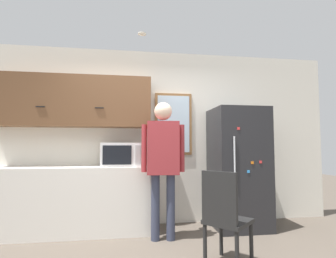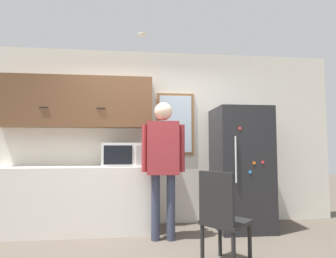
{
  "view_description": "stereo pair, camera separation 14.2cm",
  "coord_description": "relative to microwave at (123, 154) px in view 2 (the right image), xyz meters",
  "views": [
    {
      "loc": [
        -0.28,
        -2.37,
        1.18
      ],
      "look_at": [
        0.21,
        0.95,
        1.41
      ],
      "focal_mm": 28.0,
      "sensor_mm": 36.0,
      "label": 1
    },
    {
      "loc": [
        -0.13,
        -2.38,
        1.18
      ],
      "look_at": [
        0.21,
        0.95,
        1.41
      ],
      "focal_mm": 28.0,
      "sensor_mm": 36.0,
      "label": 2
    }
  ],
  "objects": [
    {
      "name": "ceiling_light",
      "position": [
        0.27,
        -0.39,
        1.61
      ],
      "size": [
        0.11,
        0.11,
        0.01
      ],
      "color": "white"
    },
    {
      "name": "back_wall",
      "position": [
        0.39,
        0.34,
        0.28
      ],
      "size": [
        6.0,
        0.06,
        2.7
      ],
      "color": "silver",
      "rests_on": "ground_plane"
    },
    {
      "name": "chair",
      "position": [
        1.05,
        -1.24,
        -0.56
      ],
      "size": [
        0.57,
        0.57,
        0.94
      ],
      "rotation": [
        0.0,
        0.0,
        2.31
      ],
      "color": "black",
      "rests_on": "ground_plane"
    },
    {
      "name": "refrigerator",
      "position": [
        1.72,
        -0.05,
        -0.2
      ],
      "size": [
        0.76,
        0.75,
        1.75
      ],
      "color": "#232326",
      "rests_on": "ground_plane"
    },
    {
      "name": "microwave",
      "position": [
        0.0,
        0.0,
        0.0
      ],
      "size": [
        0.54,
        0.4,
        0.33
      ],
      "color": "white",
      "rests_on": "counter"
    },
    {
      "name": "person",
      "position": [
        0.55,
        -0.4,
        0.01
      ],
      "size": [
        0.56,
        0.25,
        1.76
      ],
      "rotation": [
        0.0,
        0.0,
        -0.08
      ],
      "color": "#33384C",
      "rests_on": "ground_plane"
    },
    {
      "name": "upper_cabinets",
      "position": [
        -0.7,
        0.14,
        0.76
      ],
      "size": [
        2.23,
        0.37,
        0.74
      ],
      "color": "brown"
    },
    {
      "name": "counter",
      "position": [
        -0.7,
        0.03,
        -0.62
      ],
      "size": [
        2.23,
        0.58,
        0.91
      ],
      "color": "silver",
      "rests_on": "ground_plane"
    },
    {
      "name": "window",
      "position": [
        0.8,
        0.3,
        0.47
      ],
      "size": [
        0.59,
        0.05,
        0.98
      ],
      "color": "olive"
    }
  ]
}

